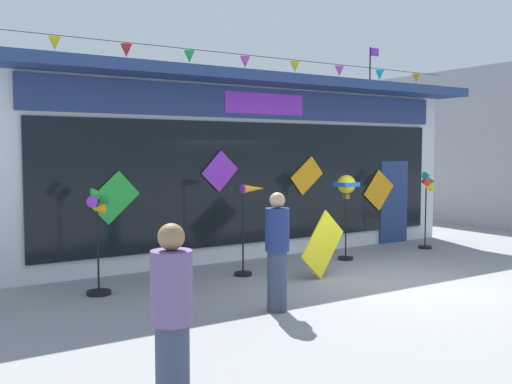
% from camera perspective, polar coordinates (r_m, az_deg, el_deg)
% --- Properties ---
extents(ground_plane, '(80.00, 80.00, 0.00)m').
position_cam_1_polar(ground_plane, '(10.33, 13.29, -8.63)').
color(ground_plane, gray).
extents(kite_shop_building, '(10.97, 5.12, 5.18)m').
position_cam_1_polar(kite_shop_building, '(13.88, -4.02, 2.68)').
color(kite_shop_building, silver).
rests_on(kite_shop_building, ground_plane).
extents(wind_spinner_far_left, '(0.42, 0.38, 1.69)m').
position_cam_1_polar(wind_spinner_far_left, '(9.33, -15.29, -3.38)').
color(wind_spinner_far_left, black).
rests_on(wind_spinner_far_left, ground_plane).
extents(wind_spinner_left, '(0.61, 0.32, 1.65)m').
position_cam_1_polar(wind_spinner_left, '(10.47, -0.67, -2.44)').
color(wind_spinner_left, black).
rests_on(wind_spinner_left, ground_plane).
extents(wind_spinner_center_left, '(0.39, 0.39, 1.76)m').
position_cam_1_polar(wind_spinner_center_left, '(12.01, 8.88, 0.13)').
color(wind_spinner_center_left, black).
rests_on(wind_spinner_center_left, ground_plane).
extents(wind_spinner_center_right, '(0.45, 0.30, 1.78)m').
position_cam_1_polar(wind_spinner_center_right, '(13.82, 16.51, -0.10)').
color(wind_spinner_center_right, black).
rests_on(wind_spinner_center_right, ground_plane).
extents(person_near_camera, '(0.34, 0.34, 1.68)m').
position_cam_1_polar(person_near_camera, '(4.84, -8.26, -12.78)').
color(person_near_camera, '#333D56').
rests_on(person_near_camera, ground_plane).
extents(person_mid_plaza, '(0.45, 0.47, 1.68)m').
position_cam_1_polar(person_mid_plaza, '(8.14, 2.11, -5.58)').
color(person_mid_plaza, '#333D56').
rests_on(person_mid_plaza, ground_plane).
extents(display_kite_on_ground, '(1.18, 0.31, 1.18)m').
position_cam_1_polar(display_kite_on_ground, '(10.43, 6.60, -5.11)').
color(display_kite_on_ground, yellow).
rests_on(display_kite_on_ground, ground_plane).
extents(neighbour_building, '(5.42, 7.21, 4.75)m').
position_cam_1_polar(neighbour_building, '(21.09, 23.64, 4.07)').
color(neighbour_building, '#99999E').
rests_on(neighbour_building, ground_plane).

